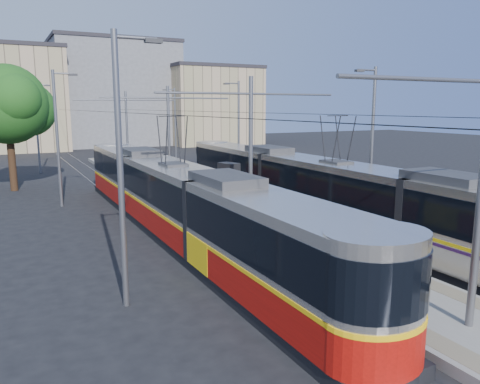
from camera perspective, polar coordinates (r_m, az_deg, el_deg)
ground at (r=16.58m, az=14.77°, el=-10.89°), size 160.00×160.00×0.00m
platform at (r=30.81m, az=-6.71°, el=-0.48°), size 4.00×50.00×0.30m
tactile_strip_left at (r=30.32m, az=-9.28°, el=-0.43°), size 0.70×50.00×0.01m
tactile_strip_right at (r=31.31m, az=-4.23°, el=0.02°), size 0.70×50.00×0.01m
rails at (r=30.84m, az=-6.70°, el=-0.73°), size 8.71×70.00×0.03m
track_arrow at (r=12.37m, az=11.37°, el=-18.41°), size 1.20×5.00×0.01m
tram_left at (r=21.69m, az=-8.05°, el=-0.92°), size 2.43×27.97×5.50m
tram_right at (r=22.85m, az=11.51°, el=-0.07°), size 2.43×31.22×5.50m
catenary at (r=27.65m, az=-4.81°, el=7.45°), size 9.20×70.00×7.00m
street_lamps at (r=34.09m, az=-9.23°, el=7.32°), size 15.18×38.22×8.00m
shelter at (r=25.61m, az=-1.36°, el=0.81°), size 1.04×1.34×2.61m
tree at (r=36.89m, az=-25.96°, el=9.43°), size 6.08×5.62×8.83m
building_left at (r=71.40m, az=-27.17°, el=10.09°), size 16.32×12.24×13.89m
building_centre at (r=77.20m, az=-15.08°, el=11.53°), size 18.36×14.28×15.86m
building_right at (r=75.80m, az=-3.45°, el=10.51°), size 14.28×10.20×12.22m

